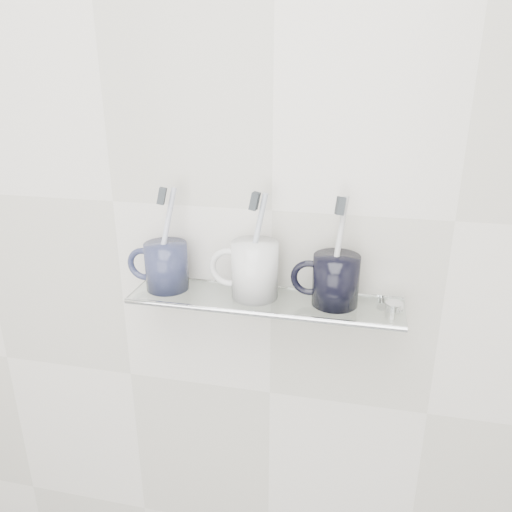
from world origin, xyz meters
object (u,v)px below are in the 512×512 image
(shelf_glass, at_px, (265,300))
(mug_left, at_px, (167,266))
(mug_center, at_px, (255,270))
(mug_right, at_px, (336,280))

(shelf_glass, xyz_separation_m, mug_left, (-0.19, 0.00, 0.05))
(mug_center, xyz_separation_m, mug_right, (0.15, 0.00, -0.01))
(mug_right, bearing_deg, mug_left, -175.93)
(shelf_glass, bearing_deg, mug_left, 178.50)
(mug_center, bearing_deg, shelf_glass, -25.78)
(mug_left, distance_m, mug_right, 0.32)
(shelf_glass, height_order, mug_right, mug_right)
(mug_right, bearing_deg, mug_center, -175.93)
(shelf_glass, bearing_deg, mug_right, 2.26)
(mug_left, bearing_deg, shelf_glass, 7.04)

